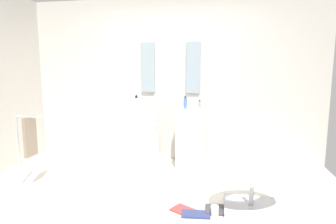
{
  "coord_description": "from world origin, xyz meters",
  "views": [
    {
      "loc": [
        0.79,
        -2.98,
        1.49
      ],
      "look_at": [
        0.15,
        0.55,
        0.95
      ],
      "focal_mm": 30.71,
      "sensor_mm": 36.0,
      "label": 1
    }
  ],
  "objects_px": {
    "coffee_mug": "(215,211)",
    "magazine_red": "(184,210)",
    "soap_bottle_black": "(136,101)",
    "pedestal_sink_left": "(144,134)",
    "magazine_navy": "(196,214)",
    "lounge_chair": "(252,179)",
    "soap_bottle_grey": "(200,105)",
    "soap_bottle_white": "(136,102)",
    "magazine_charcoal": "(216,210)",
    "soap_bottle_blue": "(185,103)",
    "pedestal_sink_right": "(190,136)",
    "towel_rack": "(28,138)"
  },
  "relations": [
    {
      "from": "coffee_mug",
      "to": "magazine_red",
      "type": "bearing_deg",
      "value": 172.3
    },
    {
      "from": "coffee_mug",
      "to": "soap_bottle_black",
      "type": "height_order",
      "value": "soap_bottle_black"
    },
    {
      "from": "soap_bottle_black",
      "to": "pedestal_sink_left",
      "type": "bearing_deg",
      "value": 26.27
    },
    {
      "from": "magazine_navy",
      "to": "coffee_mug",
      "type": "xyz_separation_m",
      "value": [
        0.19,
        0.02,
        0.04
      ]
    },
    {
      "from": "magazine_red",
      "to": "magazine_navy",
      "type": "xyz_separation_m",
      "value": [
        0.13,
        -0.06,
        0.0
      ]
    },
    {
      "from": "lounge_chair",
      "to": "soap_bottle_grey",
      "type": "xyz_separation_m",
      "value": [
        -0.65,
        1.26,
        0.62
      ]
    },
    {
      "from": "soap_bottle_white",
      "to": "soap_bottle_black",
      "type": "distance_m",
      "value": 0.03
    },
    {
      "from": "magazine_navy",
      "to": "magazine_red",
      "type": "bearing_deg",
      "value": 148.76
    },
    {
      "from": "magazine_charcoal",
      "to": "soap_bottle_white",
      "type": "relative_size",
      "value": 1.42
    },
    {
      "from": "soap_bottle_blue",
      "to": "magazine_charcoal",
      "type": "bearing_deg",
      "value": -69.11
    },
    {
      "from": "lounge_chair",
      "to": "magazine_navy",
      "type": "distance_m",
      "value": 0.69
    },
    {
      "from": "magazine_red",
      "to": "soap_bottle_grey",
      "type": "bearing_deg",
      "value": 117.65
    },
    {
      "from": "magazine_navy",
      "to": "coffee_mug",
      "type": "relative_size",
      "value": 2.69
    },
    {
      "from": "magazine_navy",
      "to": "soap_bottle_white",
      "type": "relative_size",
      "value": 1.86
    },
    {
      "from": "pedestal_sink_right",
      "to": "magazine_navy",
      "type": "distance_m",
      "value": 1.59
    },
    {
      "from": "pedestal_sink_right",
      "to": "lounge_chair",
      "type": "height_order",
      "value": "pedestal_sink_right"
    },
    {
      "from": "towel_rack",
      "to": "soap_bottle_black",
      "type": "distance_m",
      "value": 1.57
    },
    {
      "from": "towel_rack",
      "to": "soap_bottle_white",
      "type": "relative_size",
      "value": 6.04
    },
    {
      "from": "pedestal_sink_right",
      "to": "magazine_charcoal",
      "type": "xyz_separation_m",
      "value": [
        0.42,
        -1.37,
        -0.45
      ]
    },
    {
      "from": "soap_bottle_white",
      "to": "soap_bottle_grey",
      "type": "bearing_deg",
      "value": 3.64
    },
    {
      "from": "pedestal_sink_left",
      "to": "magazine_red",
      "type": "relative_size",
      "value": 3.92
    },
    {
      "from": "soap_bottle_black",
      "to": "coffee_mug",
      "type": "bearing_deg",
      "value": -49.33
    },
    {
      "from": "soap_bottle_white",
      "to": "soap_bottle_black",
      "type": "relative_size",
      "value": 0.84
    },
    {
      "from": "towel_rack",
      "to": "lounge_chair",
      "type": "bearing_deg",
      "value": -3.59
    },
    {
      "from": "pedestal_sink_right",
      "to": "soap_bottle_grey",
      "type": "bearing_deg",
      "value": -6.8
    },
    {
      "from": "soap_bottle_black",
      "to": "lounge_chair",
      "type": "bearing_deg",
      "value": -37.38
    },
    {
      "from": "towel_rack",
      "to": "magazine_charcoal",
      "type": "xyz_separation_m",
      "value": [
        2.35,
        -0.27,
        -0.61
      ]
    },
    {
      "from": "soap_bottle_grey",
      "to": "towel_rack",
      "type": "bearing_deg",
      "value": -152.15
    },
    {
      "from": "pedestal_sink_right",
      "to": "soap_bottle_white",
      "type": "distance_m",
      "value": 0.97
    },
    {
      "from": "pedestal_sink_right",
      "to": "lounge_chair",
      "type": "distance_m",
      "value": 1.5
    },
    {
      "from": "magazine_navy",
      "to": "soap_bottle_black",
      "type": "xyz_separation_m",
      "value": [
        -1.04,
        1.46,
        0.98
      ]
    },
    {
      "from": "magazine_navy",
      "to": "soap_bottle_white",
      "type": "distance_m",
      "value": 2.01
    },
    {
      "from": "pedestal_sink_left",
      "to": "soap_bottle_white",
      "type": "bearing_deg",
      "value": -140.02
    },
    {
      "from": "coffee_mug",
      "to": "towel_rack",
      "type": "bearing_deg",
      "value": 170.86
    },
    {
      "from": "magazine_charcoal",
      "to": "soap_bottle_blue",
      "type": "height_order",
      "value": "soap_bottle_blue"
    },
    {
      "from": "soap_bottle_white",
      "to": "soap_bottle_blue",
      "type": "xyz_separation_m",
      "value": [
        0.75,
        -0.02,
        0.01
      ]
    },
    {
      "from": "soap_bottle_blue",
      "to": "soap_bottle_grey",
      "type": "bearing_deg",
      "value": 21.67
    },
    {
      "from": "pedestal_sink_left",
      "to": "soap_bottle_white",
      "type": "height_order",
      "value": "soap_bottle_white"
    },
    {
      "from": "lounge_chair",
      "to": "soap_bottle_grey",
      "type": "bearing_deg",
      "value": 117.21
    },
    {
      "from": "pedestal_sink_left",
      "to": "soap_bottle_grey",
      "type": "relative_size",
      "value": 8.36
    },
    {
      "from": "pedestal_sink_left",
      "to": "towel_rack",
      "type": "xyz_separation_m",
      "value": [
        -1.2,
        -1.11,
        0.16
      ]
    },
    {
      "from": "lounge_chair",
      "to": "soap_bottle_grey",
      "type": "distance_m",
      "value": 1.55
    },
    {
      "from": "soap_bottle_white",
      "to": "soap_bottle_blue",
      "type": "relative_size",
      "value": 0.87
    },
    {
      "from": "pedestal_sink_left",
      "to": "soap_bottle_blue",
      "type": "relative_size",
      "value": 5.59
    },
    {
      "from": "soap_bottle_white",
      "to": "soap_bottle_blue",
      "type": "bearing_deg",
      "value": -1.5
    },
    {
      "from": "pedestal_sink_left",
      "to": "soap_bottle_blue",
      "type": "height_order",
      "value": "soap_bottle_blue"
    },
    {
      "from": "magazine_charcoal",
      "to": "magazine_red",
      "type": "bearing_deg",
      "value": -171.52
    },
    {
      "from": "pedestal_sink_left",
      "to": "coffee_mug",
      "type": "bearing_deg",
      "value": -52.54
    },
    {
      "from": "coffee_mug",
      "to": "soap_bottle_white",
      "type": "relative_size",
      "value": 0.69
    },
    {
      "from": "soap_bottle_white",
      "to": "soap_bottle_grey",
      "type": "xyz_separation_m",
      "value": [
        0.96,
        0.06,
        -0.02
      ]
    }
  ]
}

